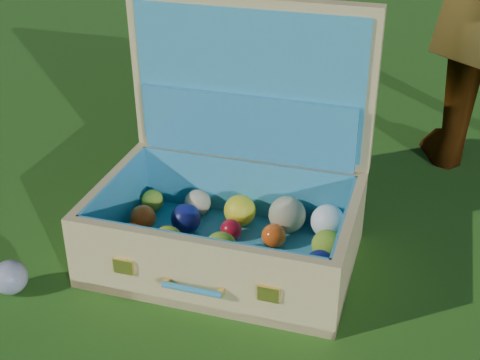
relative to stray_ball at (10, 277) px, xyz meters
name	(u,v)px	position (x,y,z in m)	size (l,w,h in m)	color
ground	(213,304)	(0.39, 0.15, -0.04)	(60.00, 60.00, 0.00)	#215114
stray_ball	(10,277)	(0.00, 0.00, 0.00)	(0.07, 0.07, 0.07)	#4065A8
suitcase	(234,188)	(0.33, 0.36, 0.11)	(0.62, 0.49, 0.54)	tan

